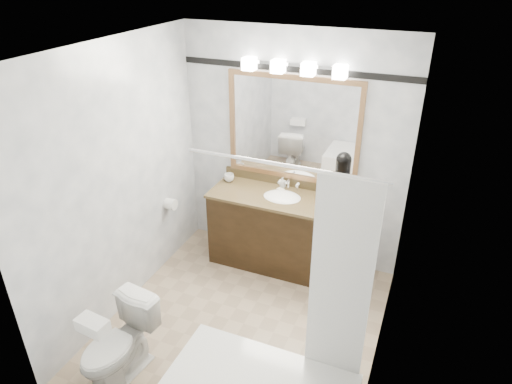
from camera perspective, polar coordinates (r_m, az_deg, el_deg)
room at (r=3.70m, az=-1.82°, el=-2.04°), size 2.42×2.62×2.52m
vanity at (r=4.93m, az=3.17°, el=-4.76°), size 1.53×0.58×0.97m
mirror at (r=4.69m, az=4.61°, el=7.85°), size 1.40×0.04×1.10m
vanity_light_bar at (r=4.47m, az=4.69°, el=15.29°), size 1.02×0.14×0.12m
accent_stripe at (r=4.53m, az=4.95°, el=15.04°), size 2.40×0.01×0.06m
tp_roll at (r=4.97m, az=-10.62°, el=-1.49°), size 0.11×0.12×0.12m
toilet at (r=3.95m, az=-16.89°, el=-17.85°), size 0.47×0.71×0.68m
tissue_box at (r=3.59m, az=-19.77°, el=-15.40°), size 0.25×0.15×0.10m
coffee_maker at (r=4.51m, az=9.31°, el=0.36°), size 0.19×0.24×0.37m
cup_left at (r=5.03m, az=-3.38°, el=1.81°), size 0.14×0.14×0.09m
soap_bottle_a at (r=4.90m, az=3.35°, el=1.21°), size 0.07×0.07×0.11m
soap_bar at (r=4.84m, az=3.11°, el=0.28°), size 0.09×0.07×0.02m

